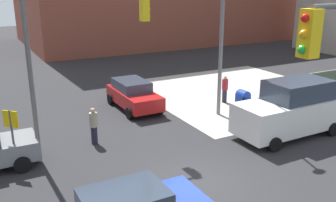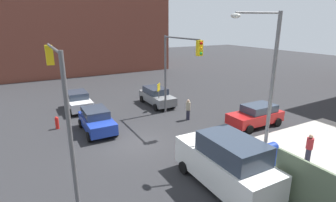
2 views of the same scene
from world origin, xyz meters
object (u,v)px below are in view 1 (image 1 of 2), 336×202
(traffic_signal_nw_corner, at_px, (79,44))
(street_lamp_corner, at_px, (224,28))
(pedestrian_waiting, at_px, (225,89))
(van_white_delivery, at_px, (291,109))
(pedestrian_crossing, at_px, (94,125))
(sedan_red, at_px, (133,94))
(mailbox_blue, at_px, (243,102))

(traffic_signal_nw_corner, height_order, street_lamp_corner, street_lamp_corner)
(traffic_signal_nw_corner, relative_size, pedestrian_waiting, 3.94)
(van_white_delivery, bearing_deg, traffic_signal_nw_corner, 163.28)
(street_lamp_corner, xyz_separation_m, pedestrian_crossing, (-7.10, -0.25, -3.83))
(street_lamp_corner, xyz_separation_m, sedan_red, (-3.57, 3.49, -3.86))
(street_lamp_corner, distance_m, pedestrian_crossing, 8.07)
(sedan_red, xyz_separation_m, pedestrian_waiting, (5.27, -1.54, 0.01))
(sedan_red, bearing_deg, pedestrian_crossing, -133.33)
(mailbox_blue, relative_size, pedestrian_crossing, 0.85)
(traffic_signal_nw_corner, bearing_deg, sedan_red, 47.30)
(mailbox_blue, distance_m, pedestrian_crossing, 8.20)
(street_lamp_corner, height_order, pedestrian_waiting, street_lamp_corner)
(sedan_red, relative_size, pedestrian_waiting, 2.57)
(sedan_red, bearing_deg, mailbox_blue, -40.11)
(sedan_red, bearing_deg, traffic_signal_nw_corner, -132.70)
(street_lamp_corner, height_order, pedestrian_crossing, street_lamp_corner)
(street_lamp_corner, height_order, van_white_delivery, street_lamp_corner)
(mailbox_blue, bearing_deg, street_lamp_corner, 158.02)
(traffic_signal_nw_corner, xyz_separation_m, pedestrian_crossing, (0.57, 0.70, -3.74))
(traffic_signal_nw_corner, relative_size, mailbox_blue, 4.55)
(pedestrian_waiting, bearing_deg, van_white_delivery, 179.17)
(street_lamp_corner, distance_m, pedestrian_waiting, 4.64)
(street_lamp_corner, xyz_separation_m, pedestrian_waiting, (1.70, 1.95, -3.85))
(street_lamp_corner, xyz_separation_m, van_white_delivery, (1.32, -3.65, -3.42))
(street_lamp_corner, relative_size, pedestrian_waiting, 4.85)
(traffic_signal_nw_corner, bearing_deg, mailbox_blue, 3.26)
(sedan_red, xyz_separation_m, pedestrian_crossing, (-3.53, -3.74, 0.03))
(mailbox_blue, bearing_deg, pedestrian_crossing, 178.60)
(sedan_red, relative_size, pedestrian_crossing, 2.52)
(pedestrian_crossing, distance_m, pedestrian_waiting, 9.07)
(street_lamp_corner, relative_size, van_white_delivery, 1.48)
(pedestrian_waiting, bearing_deg, pedestrian_crossing, 107.09)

